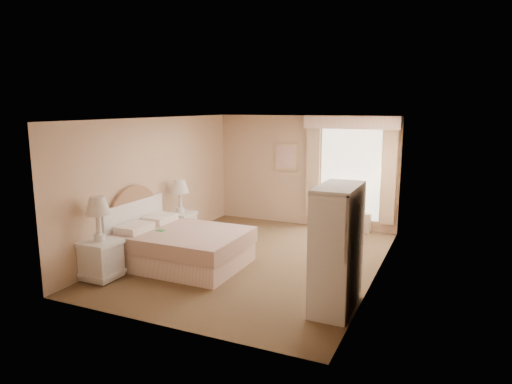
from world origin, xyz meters
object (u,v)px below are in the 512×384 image
at_px(nightstand_near, 100,249).
at_px(nightstand_far, 181,219).
at_px(cafe_chair, 347,219).
at_px(armoire, 337,258).
at_px(bed, 179,245).
at_px(round_table, 345,209).

relative_size(nightstand_near, nightstand_far, 1.05).
xyz_separation_m(cafe_chair, armoire, (0.55, -3.01, 0.21)).
relative_size(bed, nightstand_far, 1.67).
height_order(bed, nightstand_near, nightstand_near).
height_order(nightstand_far, round_table, nightstand_far).
height_order(cafe_chair, armoire, armoire).
distance_m(round_table, armoire, 3.83).
relative_size(nightstand_near, round_table, 1.64).
bearing_deg(nightstand_near, armoire, 7.78).
xyz_separation_m(nightstand_far, armoire, (3.65, -1.76, 0.23)).
bearing_deg(nightstand_far, armoire, -25.73).
bearing_deg(bed, armoire, -11.67).
bearing_deg(bed, nightstand_near, -122.99).
bearing_deg(round_table, nightstand_near, -124.03).
height_order(bed, nightstand_far, bed).
relative_size(nightstand_near, cafe_chair, 1.53).
relative_size(nightstand_near, armoire, 0.78).
distance_m(nightstand_near, nightstand_far, 2.26).
height_order(round_table, armoire, armoire).
relative_size(bed, nightstand_near, 1.59).
bearing_deg(armoire, round_table, 101.81).
distance_m(nightstand_far, cafe_chair, 3.34).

